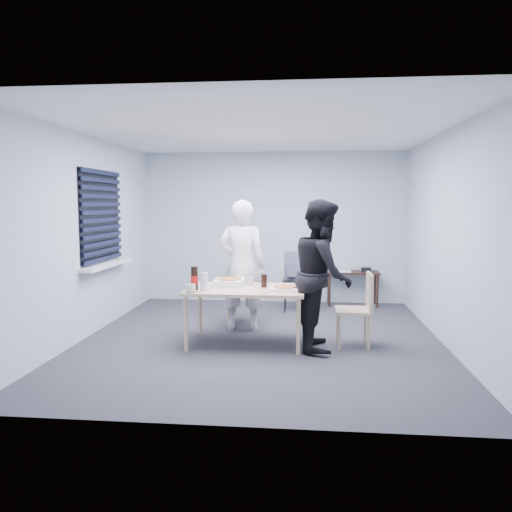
# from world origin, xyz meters

# --- Properties ---
(room) EXTENTS (5.00, 5.00, 5.00)m
(room) POSITION_xyz_m (-2.20, 0.40, 1.44)
(room) COLOR #333238
(room) RESTS_ON ground
(dining_table) EXTENTS (1.43, 0.90, 0.69)m
(dining_table) POSITION_xyz_m (-0.17, -0.21, 0.63)
(dining_table) COLOR #CFB18D
(dining_table) RESTS_ON ground
(chair_far) EXTENTS (0.42, 0.42, 0.89)m
(chair_far) POSITION_xyz_m (-0.35, 0.89, 0.51)
(chair_far) COLOR #CFB18D
(chair_far) RESTS_ON ground
(chair_right) EXTENTS (0.42, 0.42, 0.89)m
(chair_right) POSITION_xyz_m (1.22, -0.17, 0.51)
(chair_right) COLOR #CFB18D
(chair_right) RESTS_ON ground
(person_white) EXTENTS (0.65, 0.42, 1.77)m
(person_white) POSITION_xyz_m (-0.30, 0.47, 0.89)
(person_white) COLOR white
(person_white) RESTS_ON ground
(person_black) EXTENTS (0.47, 0.86, 1.77)m
(person_black) POSITION_xyz_m (0.75, -0.29, 0.89)
(person_black) COLOR black
(person_black) RESTS_ON ground
(side_table) EXTENTS (0.87, 0.39, 0.58)m
(side_table) POSITION_xyz_m (1.35, 2.28, 0.50)
(side_table) COLOR black
(side_table) RESTS_ON ground
(stool) EXTENTS (0.37, 0.37, 0.51)m
(stool) POSITION_xyz_m (0.38, 1.72, 0.40)
(stool) COLOR black
(stool) RESTS_ON ground
(backpack) EXTENTS (0.32, 0.24, 0.45)m
(backpack) POSITION_xyz_m (0.38, 1.70, 0.73)
(backpack) COLOR slate
(backpack) RESTS_ON stool
(pizza_box_a) EXTENTS (0.36, 0.36, 0.09)m
(pizza_box_a) POSITION_xyz_m (-0.40, -0.03, 0.74)
(pizza_box_a) COLOR white
(pizza_box_a) RESTS_ON dining_table
(pizza_box_b) EXTENTS (0.33, 0.33, 0.05)m
(pizza_box_b) POSITION_xyz_m (0.30, -0.30, 0.72)
(pizza_box_b) COLOR white
(pizza_box_b) RESTS_ON dining_table
(mug_a) EXTENTS (0.17, 0.17, 0.10)m
(mug_a) POSITION_xyz_m (-0.77, -0.57, 0.74)
(mug_a) COLOR silver
(mug_a) RESTS_ON dining_table
(mug_b) EXTENTS (0.10, 0.10, 0.09)m
(mug_b) POSITION_xyz_m (-0.15, 0.05, 0.74)
(mug_b) COLOR silver
(mug_b) RESTS_ON dining_table
(cola_glass) EXTENTS (0.07, 0.07, 0.16)m
(cola_glass) POSITION_xyz_m (0.05, -0.12, 0.77)
(cola_glass) COLOR black
(cola_glass) RESTS_ON dining_table
(soda_bottle) EXTENTS (0.09, 0.09, 0.28)m
(soda_bottle) POSITION_xyz_m (-0.76, -0.39, 0.83)
(soda_bottle) COLOR black
(soda_bottle) RESTS_ON dining_table
(plastic_cups) EXTENTS (0.11, 0.11, 0.21)m
(plastic_cups) POSITION_xyz_m (-0.64, -0.41, 0.80)
(plastic_cups) COLOR silver
(plastic_cups) RESTS_ON dining_table
(rubber_band) EXTENTS (0.07, 0.07, 0.00)m
(rubber_band) POSITION_xyz_m (0.10, -0.51, 0.70)
(rubber_band) COLOR red
(rubber_band) RESTS_ON dining_table
(papers) EXTENTS (0.35, 0.39, 0.01)m
(papers) POSITION_xyz_m (1.20, 2.28, 0.58)
(papers) COLOR white
(papers) RESTS_ON side_table
(black_box) EXTENTS (0.18, 0.15, 0.07)m
(black_box) POSITION_xyz_m (1.57, 2.28, 0.61)
(black_box) COLOR black
(black_box) RESTS_ON side_table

